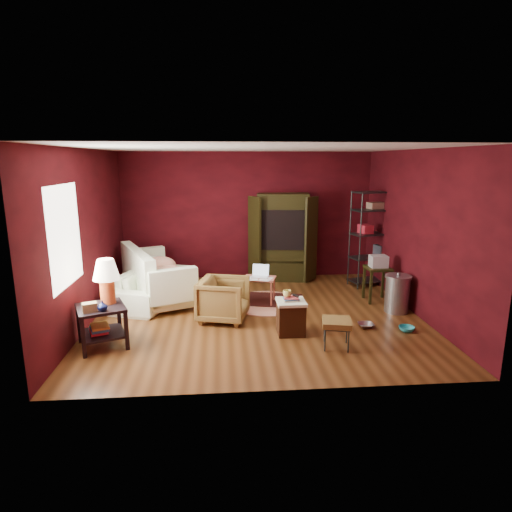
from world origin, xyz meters
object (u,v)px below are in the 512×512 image
Objects in this scene: armchair at (224,298)px; hamper at (291,316)px; side_table at (104,295)px; tv_armoire at (283,235)px; sofa at (156,278)px; wire_shelving at (375,234)px; laptop_desk at (260,280)px.

armchair is 1.22m from hamper.
side_table is 4.43m from tv_armoire.
armchair is 0.63× the size of side_table.
armchair is 1.92m from side_table.
sofa is at bearing 78.03° from side_table.
wire_shelving is at bearing 28.34° from side_table.
armchair is 1.10× the size of laptop_desk.
wire_shelving is (3.19, 1.82, 0.70)m from armchair.
armchair is at bearing -114.07° from sofa.
tv_armoire is at bearing -14.49° from armchair.
sofa is at bearing 173.69° from wire_shelving.
laptop_desk is 0.37× the size of tv_armoire.
tv_armoire is at bearing 46.82° from side_table.
sofa reaches higher than armchair.
hamper is at bearing -60.96° from laptop_desk.
laptop_desk is at bearing -81.67° from sofa.
laptop_desk is (1.95, -0.36, 0.02)m from sofa.
tv_armoire is (3.02, 3.22, 0.25)m from side_table.
sofa is 4.57m from wire_shelving.
hamper is 3.39m from wire_shelving.
wire_shelving is (4.47, 0.64, 0.68)m from sofa.
sofa is at bearing 141.41° from hamper.
hamper is at bearing -109.87° from sofa.
side_table is 0.65× the size of tv_armoire.
laptop_desk reaches higher than hamper.
sofa is 2.94m from hamper.
laptop_desk is at bearing -172.84° from wire_shelving.
wire_shelving is (2.52, 1.00, 0.66)m from laptop_desk.
armchair is (1.28, -1.18, -0.03)m from sofa.
hamper is (2.30, -1.83, -0.14)m from sofa.
laptop_desk is (2.37, 1.64, -0.31)m from side_table.
sofa is 2.07m from side_table.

